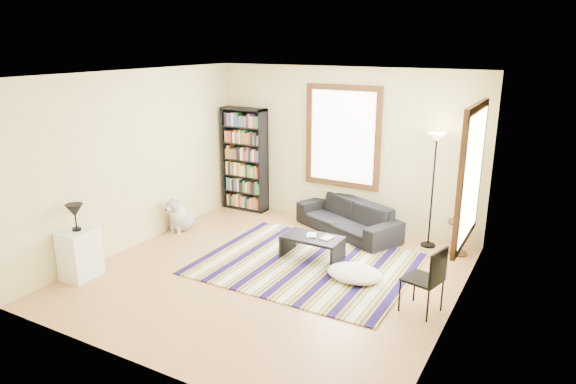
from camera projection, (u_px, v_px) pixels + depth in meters
The scene contains 21 objects.
floor at pixel (271, 277), 7.38m from camera, with size 5.00×5.00×0.10m, color tan.
ceiling at pixel (269, 71), 6.56m from camera, with size 5.00×5.00×0.10m, color white.
wall_back at pixel (344, 147), 9.11m from camera, with size 5.00×0.10×2.80m, color beige.
wall_front at pixel (131, 242), 4.83m from camera, with size 5.00×0.10×2.80m, color beige.
wall_left at pixel (133, 160), 8.16m from camera, with size 0.10×5.00×2.80m, color beige.
wall_right at pixel (464, 209), 5.78m from camera, with size 0.10×5.00×2.80m, color beige.
window_back at pixel (343, 137), 8.98m from camera, with size 1.20×0.06×1.60m, color white.
window_right at pixel (471, 175), 6.43m from camera, with size 0.06×1.20×1.60m, color white.
rug at pixel (306, 264), 7.68m from camera, with size 3.07×2.46×0.02m, color #140D41.
sofa at pixel (348, 217), 8.86m from camera, with size 1.94×0.76×0.57m, color black.
bookshelf at pixel (245, 160), 9.95m from camera, with size 0.90×0.30×2.00m, color black.
coffee_table at pixel (312, 248), 7.84m from camera, with size 0.90×0.50×0.36m, color black.
book_a at pixel (307, 235), 7.83m from camera, with size 0.20×0.15×0.02m, color beige.
book_b at pixel (323, 237), 7.76m from camera, with size 0.15×0.21×0.02m, color beige.
floor_cushion at pixel (355, 273), 7.16m from camera, with size 0.80×0.60×0.20m, color silver.
floor_lamp at pixel (432, 191), 8.11m from camera, with size 0.30×0.30×1.86m, color black, non-canonical shape.
side_table at pixel (460, 238), 7.98m from camera, with size 0.40×0.40×0.54m, color #442711.
folding_chair at pixel (422, 279), 6.24m from camera, with size 0.42×0.40×0.86m, color black.
white_cabinet at pixel (80, 254), 7.19m from camera, with size 0.38×0.50×0.70m, color white.
table_lamp at pixel (75, 217), 7.04m from camera, with size 0.24×0.24×0.38m, color black, non-canonical shape.
dog at pixel (182, 213), 8.99m from camera, with size 0.44×0.62×0.62m, color #BABABA, non-canonical shape.
Camera 1 is at (3.48, -5.76, 3.23)m, focal length 32.00 mm.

